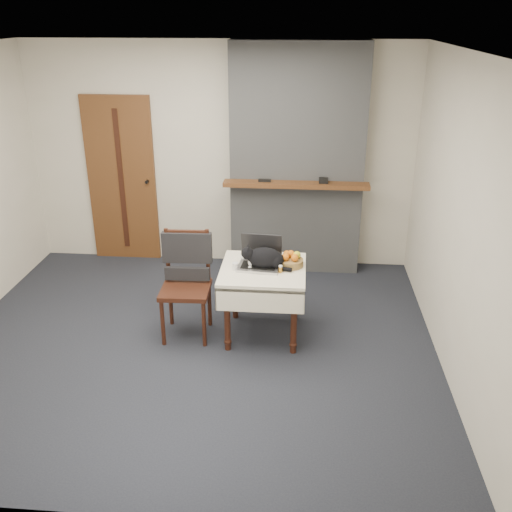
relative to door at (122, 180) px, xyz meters
The scene contains 12 objects.
ground 2.52m from the door, 58.72° to the right, with size 4.50×4.50×0.00m, color black.
room_shell 2.07m from the door, 51.56° to the right, with size 4.52×4.01×2.61m.
door is the anchor object (origin of this frame).
chimney 2.12m from the door, ahead, with size 1.62×0.48×2.60m.
side_table 2.56m from the door, 43.44° to the right, with size 0.78×0.78×0.70m.
laptop 2.47m from the door, 42.94° to the right, with size 0.41×0.36×0.28m.
cat 2.55m from the door, 43.08° to the right, with size 0.48×0.21×0.23m.
cream_jar 2.41m from the door, 48.49° to the right, with size 0.06×0.06×0.06m, color silver.
pill_bottle 2.72m from the door, 42.34° to the right, with size 0.03×0.03×0.07m.
fruit_basket 2.68m from the door, 38.55° to the right, with size 0.24×0.24×0.13m.
desk_clutter 2.64m from the door, 40.78° to the right, with size 0.14×0.02×0.01m, color black.
chair 2.07m from the door, 56.90° to the right, with size 0.47×0.46×1.01m.
Camera 1 is at (0.98, -4.52, 2.88)m, focal length 40.00 mm.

